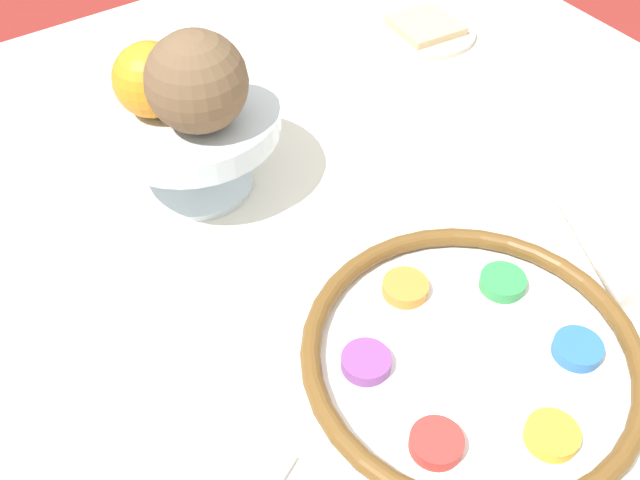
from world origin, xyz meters
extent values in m
cube|color=silver|center=(0.00, 0.00, 0.39)|extent=(1.52, 1.09, 0.77)
cylinder|color=white|center=(-0.09, 0.07, 0.78)|extent=(0.34, 0.34, 0.01)
torus|color=brown|center=(-0.09, 0.07, 0.79)|extent=(0.34, 0.34, 0.02)
cylinder|color=orange|center=(0.01, 0.07, 0.79)|extent=(0.05, 0.05, 0.01)
cylinder|color=#844299|center=(-0.04, 0.16, 0.79)|extent=(0.05, 0.05, 0.01)
cylinder|color=red|center=(-0.14, 0.16, 0.79)|extent=(0.05, 0.05, 0.01)
cylinder|color=gold|center=(-0.19, 0.07, 0.79)|extent=(0.05, 0.05, 0.01)
cylinder|color=#2D6BB7|center=(-0.14, -0.02, 0.79)|extent=(0.05, 0.05, 0.01)
cylinder|color=#33934C|center=(-0.04, -0.02, 0.79)|extent=(0.05, 0.05, 0.01)
cylinder|color=silver|center=(0.30, 0.17, 0.78)|extent=(0.13, 0.13, 0.01)
cylinder|color=silver|center=(0.30, 0.17, 0.82)|extent=(0.03, 0.03, 0.08)
cylinder|color=silver|center=(0.30, 0.17, 0.87)|extent=(0.21, 0.21, 0.03)
sphere|color=orange|center=(0.31, 0.20, 0.93)|extent=(0.08, 0.08, 0.08)
sphere|color=brown|center=(0.26, 0.17, 0.94)|extent=(0.11, 0.11, 0.11)
cylinder|color=beige|center=(0.41, -0.29, 0.78)|extent=(0.16, 0.16, 0.01)
cube|color=#D1B784|center=(0.41, -0.29, 0.79)|extent=(0.10, 0.10, 0.01)
cylinder|color=white|center=(-0.06, -0.14, 0.79)|extent=(0.17, 0.11, 0.04)
cylinder|color=silver|center=(0.48, 0.14, 0.80)|extent=(0.07, 0.07, 0.06)
camera|label=1|loc=(-0.36, 0.43, 1.39)|focal=42.00mm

